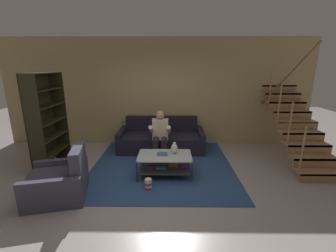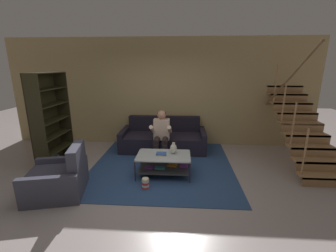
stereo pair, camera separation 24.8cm
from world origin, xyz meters
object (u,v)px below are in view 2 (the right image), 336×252
object	(u,v)px
armchair	(59,179)
couch	(163,139)
person_seated_center	(161,133)
vase	(173,148)
book_stack	(161,154)
coffee_table	(164,162)
bookshelf	(49,126)
popcorn_tub	(145,183)

from	to	relation	value
armchair	couch	bearing A→B (deg)	54.36
person_seated_center	vase	bearing A→B (deg)	-68.27
book_stack	couch	bearing A→B (deg)	93.38
coffee_table	armchair	distance (m)	1.93
person_seated_center	book_stack	size ratio (longest dim) A/B	5.39
vase	book_stack	size ratio (longest dim) A/B	1.10
book_stack	bookshelf	xyz separation A→B (m)	(-2.49, 0.35, 0.44)
coffee_table	vase	xyz separation A→B (m)	(0.19, 0.09, 0.26)
vase	coffee_table	bearing A→B (deg)	-154.46
person_seated_center	armchair	xyz separation A→B (m)	(-1.62, -1.71, -0.35)
bookshelf	popcorn_tub	size ratio (longest dim) A/B	9.52
person_seated_center	armchair	world-z (taller)	person_seated_center
coffee_table	armchair	xyz separation A→B (m)	(-1.76, -0.80, -0.01)
coffee_table	popcorn_tub	distance (m)	0.65
coffee_table	popcorn_tub	xyz separation A→B (m)	(-0.29, -0.56, -0.18)
bookshelf	armchair	distance (m)	1.53
armchair	bookshelf	bearing A→B (deg)	123.84
coffee_table	couch	bearing A→B (deg)	95.34
coffee_table	bookshelf	world-z (taller)	bookshelf
person_seated_center	popcorn_tub	bearing A→B (deg)	-96.02
bookshelf	couch	bearing A→B (deg)	24.66
coffee_table	person_seated_center	bearing A→B (deg)	98.58
book_stack	bookshelf	bearing A→B (deg)	172.06
coffee_table	vase	size ratio (longest dim) A/B	4.61
person_seated_center	vase	size ratio (longest dim) A/B	4.90
coffee_table	popcorn_tub	bearing A→B (deg)	-117.52
book_stack	popcorn_tub	xyz separation A→B (m)	(-0.24, -0.57, -0.34)
person_seated_center	coffee_table	distance (m)	0.98
person_seated_center	bookshelf	size ratio (longest dim) A/B	0.56
bookshelf	armchair	xyz separation A→B (m)	(0.78, -1.16, -0.62)
bookshelf	coffee_table	bearing A→B (deg)	-8.09
vase	armchair	world-z (taller)	armchair
armchair	popcorn_tub	size ratio (longest dim) A/B	5.10
popcorn_tub	couch	bearing A→B (deg)	85.63
vase	bookshelf	xyz separation A→B (m)	(-2.73, 0.27, 0.35)
vase	popcorn_tub	bearing A→B (deg)	-126.46
person_seated_center	book_stack	distance (m)	0.91
vase	bookshelf	distance (m)	2.76
vase	bookshelf	bearing A→B (deg)	174.33
couch	person_seated_center	distance (m)	0.66
person_seated_center	bookshelf	bearing A→B (deg)	-167.21
bookshelf	popcorn_tub	bearing A→B (deg)	-22.27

